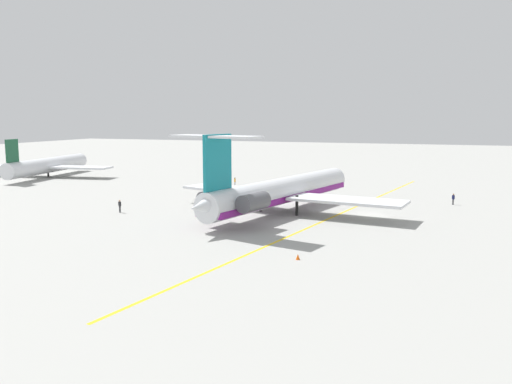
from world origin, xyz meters
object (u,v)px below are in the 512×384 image
at_px(ground_crew_near_nose, 235,181).
at_px(airliner_mid_left, 50,165).
at_px(ground_crew_near_tail, 453,198).
at_px(safety_cone_nose, 298,257).
at_px(main_jetliner, 279,191).
at_px(safety_cone_wingtip, 278,188).
at_px(ground_crew_portside, 120,204).

bearing_deg(ground_crew_near_nose, airliner_mid_left, 170.62).
distance_m(ground_crew_near_nose, ground_crew_near_tail, 40.79).
bearing_deg(safety_cone_nose, ground_crew_near_nose, 28.68).
bearing_deg(safety_cone_nose, main_jetliner, 22.00).
relative_size(ground_crew_near_nose, safety_cone_nose, 3.07).
bearing_deg(airliner_mid_left, safety_cone_nose, -132.95).
bearing_deg(main_jetliner, airliner_mid_left, 80.82).
bearing_deg(safety_cone_nose, safety_cone_wingtip, 19.98).
relative_size(airliner_mid_left, ground_crew_near_nose, 17.68).
bearing_deg(ground_crew_near_tail, safety_cone_wingtip, -79.28).
distance_m(airliner_mid_left, ground_crew_near_nose, 45.38).
height_order(ground_crew_portside, safety_cone_nose, ground_crew_portside).
xyz_separation_m(main_jetliner, ground_crew_near_tail, (16.00, -23.07, -2.02)).
relative_size(main_jetliner, safety_cone_wingtip, 70.74).
relative_size(ground_crew_near_tail, safety_cone_wingtip, 3.18).
bearing_deg(safety_cone_wingtip, main_jetliner, -162.07).
relative_size(airliner_mid_left, ground_crew_portside, 16.30).
relative_size(main_jetliner, ground_crew_portside, 21.24).
height_order(ground_crew_near_nose, safety_cone_nose, ground_crew_near_nose).
height_order(airliner_mid_left, safety_cone_wingtip, airliner_mid_left).
distance_m(ground_crew_near_tail, ground_crew_portside, 49.98).
height_order(ground_crew_near_tail, ground_crew_portside, ground_crew_portside).
relative_size(ground_crew_near_nose, ground_crew_near_tail, 0.97).
bearing_deg(ground_crew_near_tail, airliner_mid_left, -73.50).
xyz_separation_m(main_jetliner, ground_crew_portside, (-7.11, 21.25, -1.96)).
distance_m(main_jetliner, safety_cone_nose, 24.27).
bearing_deg(ground_crew_portside, safety_cone_nose, 60.30).
height_order(ground_crew_near_tail, safety_cone_wingtip, ground_crew_near_tail).
relative_size(ground_crew_near_tail, safety_cone_nose, 3.18).
relative_size(airliner_mid_left, ground_crew_near_tail, 17.09).
xyz_separation_m(main_jetliner, safety_cone_wingtip, (22.61, 7.32, -2.85)).
bearing_deg(ground_crew_near_nose, ground_crew_portside, -106.27).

